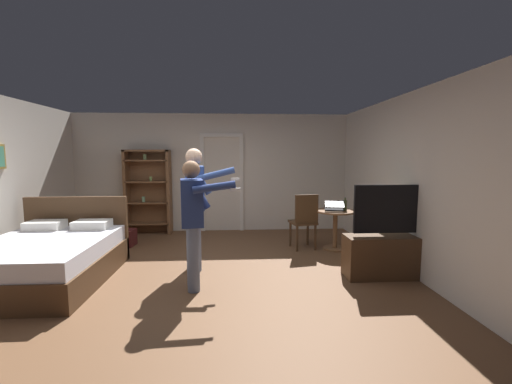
% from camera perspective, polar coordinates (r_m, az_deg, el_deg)
% --- Properties ---
extents(ground_plane, '(6.46, 6.46, 0.00)m').
position_cam_1_polar(ground_plane, '(4.79, -9.53, -14.16)').
color(ground_plane, brown).
extents(wall_back, '(6.12, 0.12, 2.55)m').
position_cam_1_polar(wall_back, '(7.43, -7.34, 3.25)').
color(wall_back, silver).
rests_on(wall_back, ground_plane).
extents(wall_right, '(0.12, 6.00, 2.55)m').
position_cam_1_polar(wall_right, '(5.13, 25.68, 1.27)').
color(wall_right, silver).
rests_on(wall_right, ground_plane).
extents(doorway_frame, '(0.93, 0.08, 2.13)m').
position_cam_1_polar(doorway_frame, '(7.34, -5.81, 2.82)').
color(doorway_frame, white).
rests_on(doorway_frame, ground_plane).
extents(bed, '(1.55, 1.98, 1.02)m').
position_cam_1_polar(bed, '(5.31, -31.97, -9.57)').
color(bed, '#4C331E').
rests_on(bed, ground_plane).
extents(bookshelf, '(0.94, 0.32, 1.78)m').
position_cam_1_polar(bookshelf, '(7.44, -17.85, 0.58)').
color(bookshelf, brown).
rests_on(bookshelf, ground_plane).
extents(tv_flatscreen, '(1.29, 0.40, 1.28)m').
position_cam_1_polar(tv_flatscreen, '(5.01, 22.21, -9.21)').
color(tv_flatscreen, '#4C331E').
rests_on(tv_flatscreen, ground_plane).
extents(side_table, '(0.68, 0.68, 0.70)m').
position_cam_1_polar(side_table, '(6.09, 13.35, -5.14)').
color(side_table, brown).
rests_on(side_table, ground_plane).
extents(laptop, '(0.38, 0.39, 0.17)m').
position_cam_1_polar(laptop, '(5.99, 13.17, -2.63)').
color(laptop, black).
rests_on(laptop, side_table).
extents(bottle_on_table, '(0.06, 0.06, 0.24)m').
position_cam_1_polar(bottle_on_table, '(6.01, 14.93, -2.21)').
color(bottle_on_table, '#3E4427').
rests_on(bottle_on_table, side_table).
extents(wooden_chair, '(0.49, 0.49, 0.99)m').
position_cam_1_polar(wooden_chair, '(5.98, 8.25, -4.58)').
color(wooden_chair, '#4C331E').
rests_on(wooden_chair, ground_plane).
extents(person_blue_shirt, '(0.76, 0.57, 1.60)m').
position_cam_1_polar(person_blue_shirt, '(4.22, -10.66, -4.08)').
color(person_blue_shirt, slate).
rests_on(person_blue_shirt, ground_plane).
extents(person_striped_shirt, '(0.81, 0.56, 1.76)m').
position_cam_1_polar(person_striped_shirt, '(4.93, -10.23, -1.37)').
color(person_striped_shirt, slate).
rests_on(person_striped_shirt, ground_plane).
extents(suitcase_dark, '(0.57, 0.38, 0.30)m').
position_cam_1_polar(suitcase_dark, '(6.70, -22.25, -7.23)').
color(suitcase_dark, '#4C1919').
rests_on(suitcase_dark, ground_plane).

